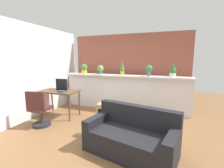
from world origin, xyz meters
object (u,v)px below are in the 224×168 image
at_px(desk, 59,93).
at_px(tv_monitor, 61,85).
at_px(potted_plant_1, 100,69).
at_px(potted_plant_3, 149,69).
at_px(vase_on_shelf, 107,101).
at_px(book_on_desk, 62,91).
at_px(couch, 131,137).
at_px(potted_plant_2, 122,68).
at_px(potted_plant_4, 173,70).
at_px(office_chair, 40,111).
at_px(side_cube_shelf, 106,112).
at_px(potted_plant_0, 84,69).

relative_size(desk, tv_monitor, 3.01).
bearing_deg(potted_plant_1, potted_plant_3, -0.61).
relative_size(potted_plant_3, vase_on_shelf, 2.67).
bearing_deg(book_on_desk, vase_on_shelf, 8.56).
xyz_separation_m(tv_monitor, vase_on_shelf, (1.45, -0.01, -0.36)).
height_order(potted_plant_3, couch, potted_plant_3).
xyz_separation_m(potted_plant_1, vase_on_shelf, (0.66, -1.03, -0.77)).
bearing_deg(couch, potted_plant_3, 89.82).
distance_m(potted_plant_2, potted_plant_4, 1.48).
height_order(office_chair, side_cube_shelf, office_chair).
xyz_separation_m(potted_plant_3, potted_plant_4, (0.66, 0.04, -0.01)).
relative_size(potted_plant_1, potted_plant_2, 0.66).
bearing_deg(potted_plant_1, potted_plant_4, 0.72).
bearing_deg(tv_monitor, potted_plant_1, 52.15).
bearing_deg(potted_plant_2, tv_monitor, -147.20).
height_order(potted_plant_0, desk, potted_plant_0).
bearing_deg(potted_plant_3, potted_plant_0, 178.76).
relative_size(vase_on_shelf, book_on_desk, 0.62).
distance_m(tv_monitor, couch, 2.69).
xyz_separation_m(potted_plant_0, tv_monitor, (-0.15, -1.05, -0.41)).
bearing_deg(tv_monitor, vase_on_shelf, -0.33).
bearing_deg(potted_plant_2, potted_plant_3, 0.31).
height_order(potted_plant_0, potted_plant_4, potted_plant_4).
bearing_deg(tv_monitor, potted_plant_2, 32.80).
bearing_deg(potted_plant_0, potted_plant_1, -2.78).
bearing_deg(potted_plant_3, office_chair, -141.47).
relative_size(potted_plant_1, tv_monitor, 0.84).
distance_m(potted_plant_1, book_on_desk, 1.48).
distance_m(tv_monitor, side_cube_shelf, 1.56).
xyz_separation_m(side_cube_shelf, vase_on_shelf, (0.04, 0.00, 0.31)).
xyz_separation_m(office_chair, book_on_desk, (0.15, 0.67, 0.38)).
distance_m(side_cube_shelf, book_on_desk, 1.36).
bearing_deg(potted_plant_1, office_chair, -112.50).
relative_size(potted_plant_1, side_cube_shelf, 0.61).
bearing_deg(office_chair, side_cube_shelf, 31.60).
distance_m(potted_plant_0, office_chair, 2.14).
bearing_deg(couch, office_chair, 173.71).
height_order(potted_plant_2, side_cube_shelf, potted_plant_2).
xyz_separation_m(desk, tv_monitor, (0.03, 0.08, 0.25)).
bearing_deg(potted_plant_2, book_on_desk, -139.15).
height_order(potted_plant_1, potted_plant_3, potted_plant_3).
height_order(potted_plant_1, side_cube_shelf, potted_plant_1).
height_order(desk, book_on_desk, book_on_desk).
distance_m(potted_plant_3, potted_plant_4, 0.67).
bearing_deg(office_chair, book_on_desk, 77.16).
xyz_separation_m(potted_plant_0, side_cube_shelf, (1.26, -1.06, -1.07)).
distance_m(potted_plant_2, side_cube_shelf, 1.51).
height_order(side_cube_shelf, vase_on_shelf, vase_on_shelf).
distance_m(potted_plant_2, office_chair, 2.61).
relative_size(tv_monitor, couch, 0.22).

